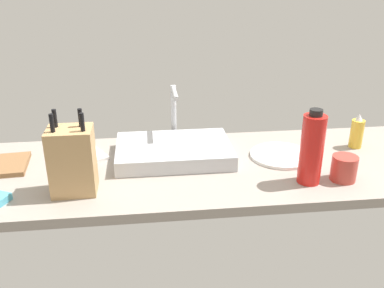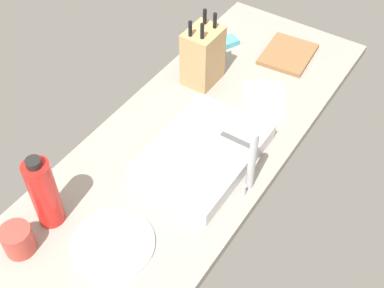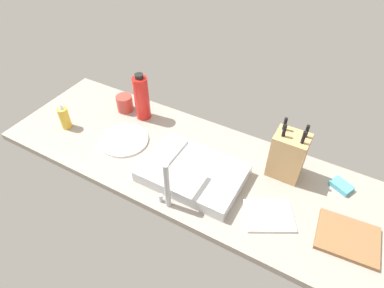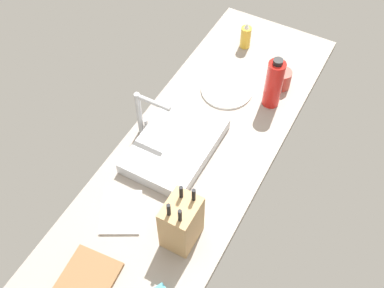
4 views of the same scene
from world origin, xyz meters
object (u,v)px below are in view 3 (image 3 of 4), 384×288
Objects in this scene: knife_block at (288,155)px; faucet at (169,177)px; water_bottle at (142,98)px; coffee_mug at (125,103)px; sink_basin at (193,173)px; soap_bottle at (64,117)px; dish_sponge at (341,186)px; dinner_plate at (124,140)px; dish_towel at (269,215)px; cutting_board at (348,238)px.

faucet is at bearing 46.69° from knife_block.
faucet is at bearing 136.44° from water_bottle.
coffee_mug is (12.67, -0.00, -8.10)cm from water_bottle.
soap_bottle is at bearing 1.41° from sink_basin.
soap_bottle is 138.92cm from dish_sponge.
dinner_plate is (-33.53, -5.91, -5.78)cm from soap_bottle.
sink_basin is 42.49cm from knife_block.
sink_basin is 20.14cm from faucet.
dinner_plate is 2.74× the size of dish_sponge.
knife_block is (-34.89, -22.70, 8.50)cm from sink_basin.
knife_block is 1.47× the size of dish_towel.
cutting_board is at bearing 178.67° from dinner_plate.
dish_sponge is (-135.88, -28.43, -5.18)cm from soap_bottle.
water_bottle reaches higher than cutting_board.
sink_basin is at bearing 23.91° from dish_sponge.
knife_block is 1.15× the size of dinner_plate.
water_bottle is 105.84cm from dish_sponge.
cutting_board is 0.92× the size of dinner_plate.
faucet is 76.15cm from dish_sponge.
dinner_plate is at bearing -26.28° from faucet.
soap_bottle is 1.61× the size of coffee_mug.
dinner_plate is (42.43, -4.04, -2.31)cm from sink_basin.
cutting_board is at bearing -170.73° from dish_towel.
knife_block is 3.13× the size of coffee_mug.
water_bottle is at bearing -138.35° from soap_bottle.
knife_block reaches higher than soap_bottle.
faucet is 1.66× the size of soap_bottle.
soap_bottle is at bearing 12.48° from knife_block.
dinner_plate is 1.28× the size of dish_towel.
faucet reaches higher than coffee_mug.
knife_block is at bearing 178.07° from water_bottle.
faucet is 0.98× the size of dinner_plate.
water_bottle reaches higher than dinner_plate.
dish_towel is (-38.99, -12.75, -14.30)cm from faucet.
soap_bottle is 41.51cm from water_bottle.
faucet reaches higher than soap_bottle.
soap_bottle is at bearing 41.65° from water_bottle.
coffee_mug is (57.97, -25.41, 1.62)cm from sink_basin.
water_bottle is 2.97× the size of dish_sponge.
faucet is 60.26cm from water_bottle.
knife_block is 80.24cm from water_bottle.
faucet is at bearing 143.61° from coffee_mug.
coffee_mug reaches higher than dish_sponge.
cutting_board is 2.51× the size of coffee_mug.
dish_sponge is (-105.21, -1.16, -11.43)cm from water_bottle.
knife_block is at bearing -167.50° from soap_bottle.
soap_bottle is 32.73cm from coffee_mug.
sink_basin is at bearing -95.87° from faucet.
knife_block is 28.30cm from dish_towel.
dish_towel is 2.15× the size of dish_sponge.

